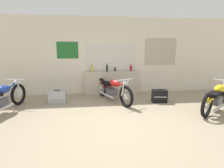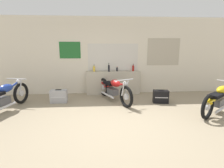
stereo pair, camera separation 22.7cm
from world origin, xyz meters
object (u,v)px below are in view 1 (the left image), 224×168
Objects in this scene: bottle_right_center at (131,68)px; motorcycle_red at (113,89)px; bottle_leftmost at (92,69)px; bottle_left_center at (107,68)px; motorcycle_yellow at (217,97)px; hard_case_silver at (57,97)px; hard_case_black at (159,96)px; bottle_center at (115,69)px; motorcycle_blue at (1,98)px.

motorcycle_red is (-0.80, -0.91, -0.57)m from bottle_right_center.
bottle_leftmost is 0.55m from bottle_left_center.
bottle_leftmost is at bearing 147.79° from motorcycle_yellow.
motorcycle_red is (0.64, -0.93, -0.56)m from bottle_leftmost.
hard_case_silver is at bearing -178.94° from motorcycle_red.
hard_case_silver is (-3.21, 0.28, -0.00)m from hard_case_black.
bottle_center is at bearing -179.98° from bottle_right_center.
bottle_left_center reaches higher than hard_case_black.
bottle_leftmost is 1.65m from hard_case_silver.
motorcycle_blue is at bearing -152.05° from hard_case_silver.
bottle_center is (0.31, 0.07, -0.06)m from bottle_left_center.
hard_case_black is (1.57, -1.14, -0.79)m from bottle_left_center.
bottle_left_center reaches higher than motorcycle_red.
hard_case_black is (2.11, -1.24, -0.76)m from bottle_leftmost.
hard_case_silver is at bearing 27.95° from motorcycle_blue.
motorcycle_yellow is at bearing -32.21° from bottle_leftmost.
bottle_leftmost is at bearing 178.28° from bottle_center.
bottle_right_center is (0.60, 0.00, 0.04)m from bottle_center.
motorcycle_blue is at bearing -174.76° from hard_case_black.
bottle_center is 1.07m from motorcycle_red.
bottle_left_center is (0.54, -0.10, 0.03)m from bottle_leftmost.
hard_case_black is 0.94× the size of hard_case_silver.
motorcycle_blue is at bearing -166.67° from motorcycle_red.
bottle_left_center is 3.57m from motorcycle_yellow.
hard_case_silver is (1.30, 0.69, -0.20)m from motorcycle_blue.
bottle_right_center is 0.51× the size of hard_case_silver.
motorcycle_red is 1.10× the size of motorcycle_yellow.
motorcycle_red is 3.01m from motorcycle_yellow.
bottle_right_center reaches higher than hard_case_silver.
bottle_right_center is 0.13× the size of motorcycle_blue.
bottle_leftmost is 0.14× the size of motorcycle_yellow.
motorcycle_blue is 5.82m from motorcycle_yellow.
bottle_leftmost reaches higher than hard_case_black.
bottle_right_center is 2.94m from motorcycle_yellow.
bottle_center is at bearing 25.78° from hard_case_silver.
motorcycle_blue is 3.13m from motorcycle_red.
motorcycle_blue is at bearing -145.40° from bottle_leftmost.
bottle_center is 0.68× the size of bottle_right_center.
hard_case_black is at bearing -43.94° from bottle_center.
bottle_left_center reaches higher than bottle_center.
hard_case_black is (0.66, -1.22, -0.77)m from bottle_right_center.
bottle_left_center is at bearing -175.41° from bottle_right_center.
bottle_left_center is 0.15× the size of motorcycle_blue.
motorcycle_yellow is at bearing -23.67° from motorcycle_red.
hard_case_black is at bearing 145.10° from motorcycle_yellow.
motorcycle_red reaches higher than hard_case_black.
motorcycle_red is 3.97× the size of hard_case_black.
motorcycle_yellow is (5.80, -0.49, -0.01)m from motorcycle_blue.
bottle_right_center is at bearing 22.97° from motorcycle_blue.
bottle_left_center is 2.02m from hard_case_silver.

